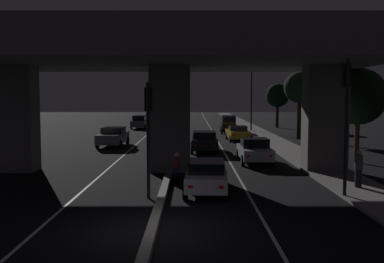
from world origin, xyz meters
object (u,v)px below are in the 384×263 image
(traffic_light_left_of_median, at_px, (149,119))
(traffic_light_right_of_median, at_px, (347,104))
(street_lamp, at_px, (250,92))
(motorcycle_black_filtering_mid, at_px, (180,152))
(car_taxi_yellow_fourth, at_px, (238,133))
(car_black_second_oncoming, at_px, (162,129))
(motorcycle_blue_filtering_near, at_px, (177,169))
(car_white_lead, at_px, (207,175))
(car_black_third, at_px, (204,141))
(car_grey_lead_oncoming, at_px, (114,136))
(pedestrian_on_sidewalk, at_px, (359,169))
(car_white_second, at_px, (255,150))
(car_black_fifth, at_px, (229,124))
(car_dark_red_fourth_oncoming, at_px, (152,118))
(car_grey_third_oncoming, at_px, (141,122))

(traffic_light_left_of_median, bearing_deg, traffic_light_right_of_median, -0.07)
(street_lamp, xyz_separation_m, motorcycle_black_filtering_mid, (-7.41, -24.13, -3.99))
(traffic_light_right_of_median, distance_m, street_lamp, 34.23)
(traffic_light_left_of_median, xyz_separation_m, traffic_light_right_of_median, (7.96, -0.01, 0.62))
(car_taxi_yellow_fourth, relative_size, car_black_second_oncoming, 0.91)
(traffic_light_right_of_median, xyz_separation_m, motorcycle_blue_filtering_near, (-6.95, 3.47, -3.21))
(street_lamp, xyz_separation_m, car_white_lead, (-6.03, -33.28, -3.83))
(traffic_light_left_of_median, height_order, car_taxi_yellow_fourth, traffic_light_left_of_median)
(car_white_lead, relative_size, car_black_third, 0.95)
(traffic_light_left_of_median, distance_m, car_white_lead, 3.54)
(car_grey_lead_oncoming, distance_m, pedestrian_on_sidewalk, 22.09)
(traffic_light_left_of_median, bearing_deg, car_white_second, 59.46)
(traffic_light_left_of_median, xyz_separation_m, pedestrian_on_sidewalk, (9.12, 1.53, -2.26))
(street_lamp, height_order, motorcycle_blue_filtering_near, street_lamp)
(traffic_light_left_of_median, bearing_deg, motorcycle_blue_filtering_near, 73.72)
(car_black_fifth, height_order, car_black_second_oncoming, car_black_fifth)
(car_white_lead, relative_size, car_dark_red_fourth_oncoming, 0.91)
(motorcycle_blue_filtering_near, bearing_deg, car_white_second, -37.39)
(car_white_lead, height_order, car_white_second, car_white_second)
(car_taxi_yellow_fourth, bearing_deg, street_lamp, -15.16)
(car_white_lead, xyz_separation_m, car_grey_lead_oncoming, (-7.12, 17.80, 0.06))
(car_black_second_oncoming, bearing_deg, car_dark_red_fourth_oncoming, -173.55)
(traffic_light_right_of_median, xyz_separation_m, car_grey_lead_oncoming, (-12.70, 18.74, -3.01))
(traffic_light_left_of_median, xyz_separation_m, car_black_fifth, (5.86, 32.11, -2.20))
(car_black_fifth, relative_size, car_dark_red_fourth_oncoming, 1.01)
(car_grey_lead_oncoming, relative_size, motorcycle_black_filtering_mid, 2.56)
(street_lamp, bearing_deg, motorcycle_blue_filtering_near, -103.54)
(traffic_light_right_of_median, xyz_separation_m, street_lamp, (0.45, 34.22, 0.76))
(street_lamp, distance_m, car_taxi_yellow_fourth, 11.84)
(traffic_light_right_of_median, height_order, car_white_lead, traffic_light_right_of_median)
(car_white_second, height_order, pedestrian_on_sidewalk, pedestrian_on_sidewalk)
(street_lamp, distance_m, car_white_lead, 34.04)
(car_black_third, height_order, car_taxi_yellow_fourth, car_black_third)
(car_grey_third_oncoming, distance_m, motorcycle_black_filtering_mid, 29.63)
(traffic_light_right_of_median, bearing_deg, car_black_second_oncoming, 108.58)
(car_grey_third_oncoming, relative_size, motorcycle_blue_filtering_near, 2.73)
(traffic_light_right_of_median, relative_size, car_white_second, 1.31)
(motorcycle_black_filtering_mid, xyz_separation_m, pedestrian_on_sidewalk, (8.11, -8.55, 0.35))
(car_taxi_yellow_fourth, height_order, car_grey_third_oncoming, car_grey_third_oncoming)
(traffic_light_left_of_median, bearing_deg, pedestrian_on_sidewalk, 9.51)
(street_lamp, xyz_separation_m, car_taxi_yellow_fourth, (-2.43, -10.92, -3.87))
(car_dark_red_fourth_oncoming, bearing_deg, car_black_second_oncoming, 5.73)
(car_black_second_oncoming, xyz_separation_m, motorcycle_blue_filtering_near, (2.38, -24.31, -0.14))
(car_taxi_yellow_fourth, distance_m, motorcycle_black_filtering_mid, 14.12)
(traffic_light_left_of_median, height_order, car_white_lead, traffic_light_left_of_median)
(car_dark_red_fourth_oncoming, bearing_deg, car_white_lead, 5.85)
(car_black_third, bearing_deg, traffic_light_right_of_median, -160.96)
(car_black_fifth, distance_m, motorcycle_black_filtering_mid, 22.56)
(car_white_second, relative_size, car_black_fifth, 0.90)
(traffic_light_right_of_median, bearing_deg, car_grey_third_oncoming, 108.14)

